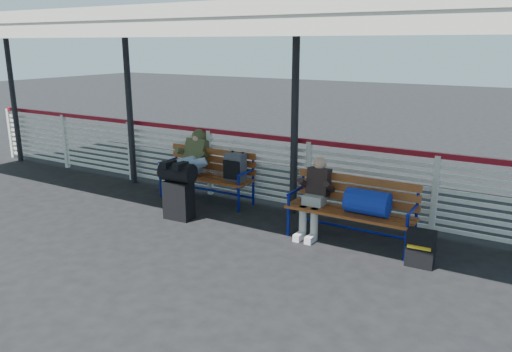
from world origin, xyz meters
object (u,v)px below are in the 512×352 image
Objects in this scene: luggage_stack at (178,188)px; bench_right at (360,203)px; companion_person at (315,196)px; traveler_man at (188,163)px; suitcase_side at (421,248)px; bench_left at (216,169)px.

bench_right is at bearing 6.21° from luggage_stack.
traveler_man is at bearing 175.47° from companion_person.
companion_person is at bearing 166.72° from suitcase_side.
suitcase_side is (1.60, -0.30, -0.36)m from companion_person.
traveler_man is at bearing 170.37° from suitcase_side.
traveler_man is 3.42× the size of suitcase_side.
bench_right is at bearing 159.02° from suitcase_side.
traveler_man is at bearing 176.55° from bench_right.
suitcase_side is at bearing -12.68° from bench_left.
bench_right is 1.10× the size of traveler_man.
luggage_stack is at bearing -170.06° from bench_right.
companion_person reaches higher than bench_right.
bench_left is at bearing 164.59° from suitcase_side.
traveler_man is (-0.36, -0.34, 0.14)m from bench_left.
traveler_man reaches higher than suitcase_side.
bench_left is at bearing 165.74° from companion_person.
bench_left is 2.86m from bench_right.
bench_left is 3.77× the size of suitcase_side.
luggage_stack is 0.57× the size of traveler_man.
suitcase_side is at bearing -18.25° from bench_right.
traveler_man reaches higher than companion_person.
bench_left is 3.84m from suitcase_side.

